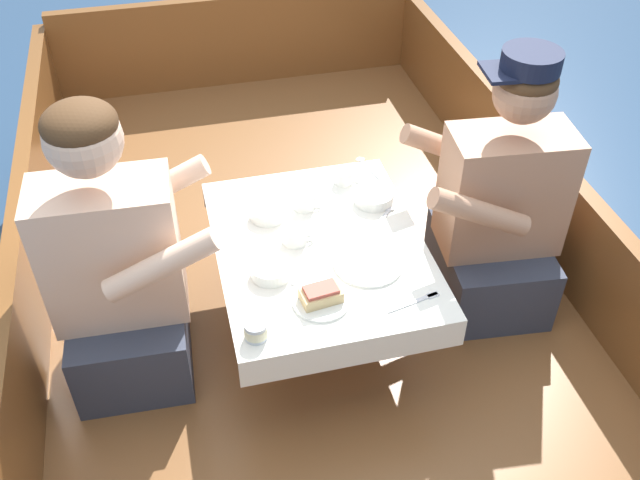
% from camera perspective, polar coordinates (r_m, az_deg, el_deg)
% --- Properties ---
extents(ground_plane, '(60.00, 60.00, 0.00)m').
position_cam_1_polar(ground_plane, '(2.92, -0.66, -9.67)').
color(ground_plane, navy).
extents(boat_deck, '(1.99, 3.58, 0.35)m').
position_cam_1_polar(boat_deck, '(2.78, -0.69, -7.37)').
color(boat_deck, brown).
rests_on(boat_deck, ground_plane).
extents(gunwale_port, '(0.06, 3.58, 0.41)m').
position_cam_1_polar(gunwale_port, '(2.54, -22.49, -4.87)').
color(gunwale_port, brown).
rests_on(gunwale_port, boat_deck).
extents(gunwale_starboard, '(0.06, 3.58, 0.41)m').
position_cam_1_polar(gunwale_starboard, '(2.84, 18.55, 1.65)').
color(gunwale_starboard, brown).
rests_on(gunwale_starboard, boat_deck).
extents(bow_coaming, '(1.87, 0.06, 0.48)m').
position_cam_1_polar(bow_coaming, '(3.97, -6.80, 15.59)').
color(bow_coaming, brown).
rests_on(bow_coaming, boat_deck).
extents(cockpit_table, '(0.66, 0.85, 0.39)m').
position_cam_1_polar(cockpit_table, '(2.32, 0.00, -1.09)').
color(cockpit_table, '#B2B2B7').
rests_on(cockpit_table, boat_deck).
extents(person_port, '(0.54, 0.46, 0.99)m').
position_cam_1_polar(person_port, '(2.26, -15.80, -2.58)').
color(person_port, '#333847').
rests_on(person_port, boat_deck).
extents(person_starboard, '(0.55, 0.48, 0.98)m').
position_cam_1_polar(person_starboard, '(2.50, 14.07, 2.11)').
color(person_starboard, '#333847').
rests_on(person_starboard, boat_deck).
extents(plate_sandwich, '(0.17, 0.17, 0.01)m').
position_cam_1_polar(plate_sandwich, '(2.10, 0.08, -4.91)').
color(plate_sandwich, silver).
rests_on(plate_sandwich, cockpit_table).
extents(plate_bread, '(0.22, 0.22, 0.01)m').
position_cam_1_polar(plate_bread, '(2.22, 3.87, -1.86)').
color(plate_bread, silver).
rests_on(plate_bread, cockpit_table).
extents(sandwich, '(0.13, 0.09, 0.05)m').
position_cam_1_polar(sandwich, '(2.08, 0.08, -4.38)').
color(sandwich, tan).
rests_on(sandwich, plate_sandwich).
extents(bowl_port_near, '(0.14, 0.14, 0.04)m').
position_cam_1_polar(bowl_port_near, '(2.46, 4.34, 3.53)').
color(bowl_port_near, silver).
rests_on(bowl_port_near, cockpit_table).
extents(bowl_starboard_near, '(0.12, 0.12, 0.04)m').
position_cam_1_polar(bowl_starboard_near, '(2.17, -3.97, -2.37)').
color(bowl_starboard_near, silver).
rests_on(bowl_starboard_near, cockpit_table).
extents(bowl_center_far, '(0.12, 0.12, 0.04)m').
position_cam_1_polar(bowl_center_far, '(2.39, -4.25, 2.27)').
color(bowl_center_far, silver).
rests_on(bowl_center_far, cockpit_table).
extents(coffee_cup_port, '(0.10, 0.07, 0.06)m').
position_cam_1_polar(coffee_cup_port, '(2.42, -1.22, 3.17)').
color(coffee_cup_port, silver).
rests_on(coffee_cup_port, cockpit_table).
extents(coffee_cup_starboard, '(0.11, 0.08, 0.05)m').
position_cam_1_polar(coffee_cup_starboard, '(2.29, -2.00, 0.37)').
color(coffee_cup_starboard, silver).
rests_on(coffee_cup_starboard, cockpit_table).
extents(coffee_cup_center, '(0.09, 0.07, 0.05)m').
position_cam_1_polar(coffee_cup_center, '(2.55, 1.94, 5.13)').
color(coffee_cup_center, silver).
rests_on(coffee_cup_center, cockpit_table).
extents(tin_can, '(0.07, 0.07, 0.05)m').
position_cam_1_polar(tin_can, '(2.00, -5.15, -7.23)').
color(tin_can, silver).
rests_on(tin_can, cockpit_table).
extents(utensil_spoon_port, '(0.06, 0.17, 0.01)m').
position_cam_1_polar(utensil_spoon_port, '(2.65, 3.71, 6.00)').
color(utensil_spoon_port, silver).
rests_on(utensil_spoon_port, cockpit_table).
extents(utensil_knife_port, '(0.11, 0.14, 0.00)m').
position_cam_1_polar(utensil_knife_port, '(2.21, -1.33, -2.18)').
color(utensil_knife_port, silver).
rests_on(utensil_knife_port, cockpit_table).
extents(utensil_spoon_starboard, '(0.13, 0.13, 0.01)m').
position_cam_1_polar(utensil_spoon_starboard, '(2.41, 5.20, 1.95)').
color(utensil_spoon_starboard, silver).
rests_on(utensil_spoon_starboard, cockpit_table).
extents(utensil_fork_starboard, '(0.17, 0.05, 0.00)m').
position_cam_1_polar(utensil_fork_starboard, '(2.12, 7.85, -4.81)').
color(utensil_fork_starboard, silver).
rests_on(utensil_fork_starboard, cockpit_table).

